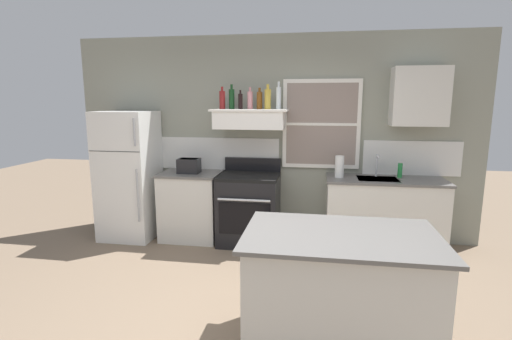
% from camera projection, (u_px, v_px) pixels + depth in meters
% --- Properties ---
extents(ground_plane, '(16.00, 16.00, 0.00)m').
position_uv_depth(ground_plane, '(239.00, 324.00, 3.20)').
color(ground_plane, '#7A6651').
extents(back_wall, '(5.40, 0.11, 2.70)m').
position_uv_depth(back_wall, '(274.00, 138.00, 5.11)').
color(back_wall, gray).
rests_on(back_wall, ground_plane).
extents(refrigerator, '(0.70, 0.72, 1.72)m').
position_uv_depth(refrigerator, '(129.00, 175.00, 5.13)').
color(refrigerator, white).
rests_on(refrigerator, ground_plane).
extents(counter_left_of_stove, '(0.79, 0.63, 0.91)m').
position_uv_depth(counter_left_of_stove, '(192.00, 205.00, 5.13)').
color(counter_left_of_stove, silver).
rests_on(counter_left_of_stove, ground_plane).
extents(toaster, '(0.30, 0.20, 0.19)m').
position_uv_depth(toaster, '(189.00, 166.00, 5.00)').
color(toaster, black).
rests_on(toaster, counter_left_of_stove).
extents(stove_range, '(0.76, 0.69, 1.09)m').
position_uv_depth(stove_range, '(249.00, 208.00, 4.96)').
color(stove_range, black).
rests_on(stove_range, ground_plane).
extents(range_hood_shelf, '(0.96, 0.52, 0.24)m').
position_uv_depth(range_hood_shelf, '(250.00, 119.00, 4.85)').
color(range_hood_shelf, white).
extents(bottle_red_label_wine, '(0.07, 0.07, 0.28)m').
position_uv_depth(bottle_red_label_wine, '(222.00, 100.00, 4.83)').
color(bottle_red_label_wine, maroon).
rests_on(bottle_red_label_wine, range_hood_shelf).
extents(bottle_dark_green_wine, '(0.07, 0.07, 0.31)m').
position_uv_depth(bottle_dark_green_wine, '(232.00, 99.00, 4.83)').
color(bottle_dark_green_wine, '#143819').
rests_on(bottle_dark_green_wine, range_hood_shelf).
extents(bottle_balsamic_dark, '(0.06, 0.06, 0.24)m').
position_uv_depth(bottle_balsamic_dark, '(240.00, 101.00, 4.79)').
color(bottle_balsamic_dark, black).
rests_on(bottle_balsamic_dark, range_hood_shelf).
extents(bottle_rose_pink, '(0.07, 0.07, 0.27)m').
position_uv_depth(bottle_rose_pink, '(250.00, 100.00, 4.82)').
color(bottle_rose_pink, '#C67F84').
rests_on(bottle_rose_pink, range_hood_shelf).
extents(bottle_amber_wine, '(0.07, 0.07, 0.27)m').
position_uv_depth(bottle_amber_wine, '(260.00, 100.00, 4.81)').
color(bottle_amber_wine, brown).
rests_on(bottle_amber_wine, range_hood_shelf).
extents(bottle_champagne_gold_foil, '(0.08, 0.08, 0.31)m').
position_uv_depth(bottle_champagne_gold_foil, '(268.00, 99.00, 4.75)').
color(bottle_champagne_gold_foil, '#B29333').
rests_on(bottle_champagne_gold_foil, range_hood_shelf).
extents(bottle_clear_tall, '(0.06, 0.06, 0.34)m').
position_uv_depth(bottle_clear_tall, '(278.00, 98.00, 4.77)').
color(bottle_clear_tall, silver).
rests_on(bottle_clear_tall, range_hood_shelf).
extents(counter_right_with_sink, '(1.43, 0.63, 0.91)m').
position_uv_depth(counter_right_with_sink, '(384.00, 214.00, 4.73)').
color(counter_right_with_sink, silver).
rests_on(counter_right_with_sink, ground_plane).
extents(sink_faucet, '(0.03, 0.17, 0.28)m').
position_uv_depth(sink_faucet, '(377.00, 163.00, 4.73)').
color(sink_faucet, silver).
rests_on(sink_faucet, counter_right_with_sink).
extents(paper_towel_roll, '(0.11, 0.11, 0.27)m').
position_uv_depth(paper_towel_roll, '(339.00, 167.00, 4.71)').
color(paper_towel_roll, white).
rests_on(paper_towel_roll, counter_right_with_sink).
extents(dish_soap_bottle, '(0.06, 0.06, 0.18)m').
position_uv_depth(dish_soap_bottle, '(400.00, 170.00, 4.70)').
color(dish_soap_bottle, '#268C3F').
rests_on(dish_soap_bottle, counter_right_with_sink).
extents(kitchen_island, '(1.40, 0.90, 0.91)m').
position_uv_depth(kitchen_island, '(339.00, 292.00, 2.81)').
color(kitchen_island, silver).
rests_on(kitchen_island, ground_plane).
extents(upper_cabinet_right, '(0.64, 0.32, 0.70)m').
position_uv_depth(upper_cabinet_right, '(419.00, 97.00, 4.55)').
color(upper_cabinet_right, silver).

